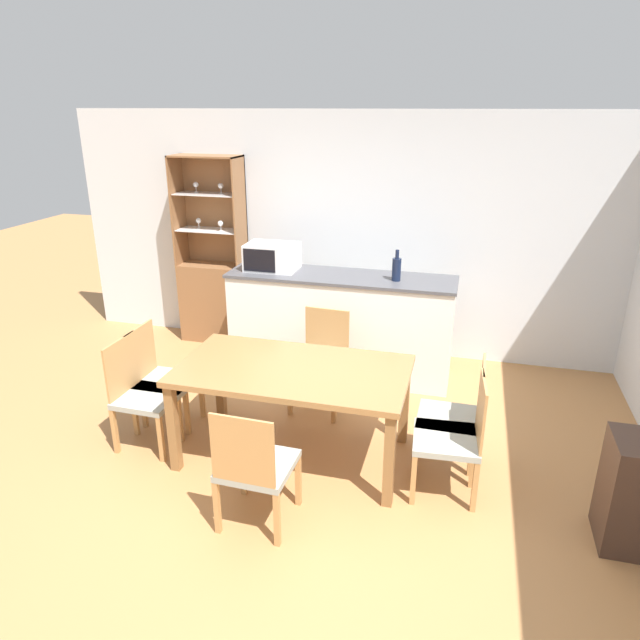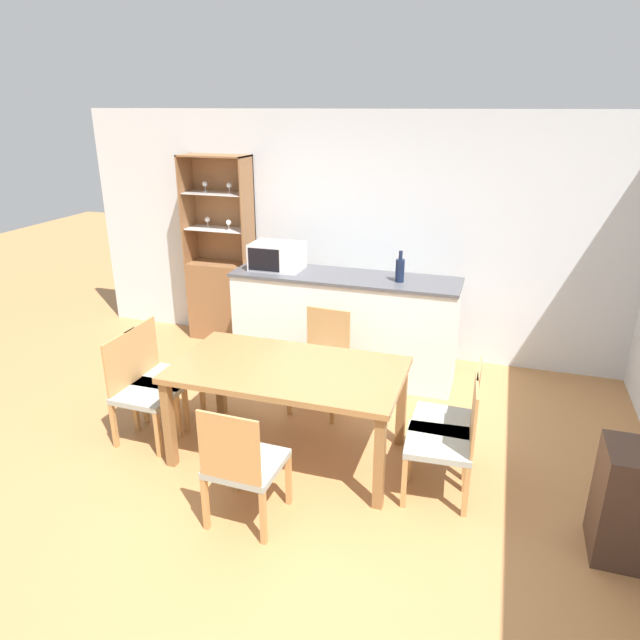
% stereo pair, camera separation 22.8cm
% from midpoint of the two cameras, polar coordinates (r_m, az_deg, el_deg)
% --- Properties ---
extents(ground_plane, '(18.00, 18.00, 0.00)m').
position_cam_midpoint_polar(ground_plane, '(4.29, -3.27, -16.35)').
color(ground_plane, '#B27A47').
extents(wall_back, '(6.80, 0.06, 2.55)m').
position_cam_midpoint_polar(wall_back, '(6.12, 4.20, 8.30)').
color(wall_back, silver).
rests_on(wall_back, ground_plane).
extents(kitchen_counter, '(2.23, 0.59, 1.04)m').
position_cam_midpoint_polar(kitchen_counter, '(5.71, 0.90, -0.50)').
color(kitchen_counter, white).
rests_on(kitchen_counter, ground_plane).
extents(display_cabinet, '(0.75, 0.34, 2.09)m').
position_cam_midpoint_polar(display_cabinet, '(6.67, -11.48, 3.13)').
color(display_cabinet, brown).
rests_on(display_cabinet, ground_plane).
extents(dining_table, '(1.72, 0.95, 0.75)m').
position_cam_midpoint_polar(dining_table, '(4.30, -4.26, -5.79)').
color(dining_table, olive).
rests_on(dining_table, ground_plane).
extents(dining_chair_head_far, '(0.48, 0.48, 0.88)m').
position_cam_midpoint_polar(dining_chair_head_far, '(5.10, -1.17, -4.19)').
color(dining_chair_head_far, '#999E93').
rests_on(dining_chair_head_far, ground_plane).
extents(dining_chair_side_right_far, '(0.45, 0.45, 0.88)m').
position_cam_midpoint_polar(dining_chair_side_right_far, '(4.34, 11.90, -9.46)').
color(dining_chair_side_right_far, '#999E93').
rests_on(dining_chair_side_right_far, ground_plane).
extents(dining_chair_side_right_near, '(0.48, 0.48, 0.88)m').
position_cam_midpoint_polar(dining_chair_side_right_near, '(4.10, 11.63, -11.39)').
color(dining_chair_side_right_near, '#999E93').
rests_on(dining_chair_side_right_near, ground_plane).
extents(dining_chair_side_left_near, '(0.46, 0.46, 0.88)m').
position_cam_midpoint_polar(dining_chair_side_left_near, '(4.80, -18.59, -7.06)').
color(dining_chair_side_left_near, '#999E93').
rests_on(dining_chair_side_left_near, ground_plane).
extents(dining_chair_head_near, '(0.46, 0.46, 0.88)m').
position_cam_midpoint_polar(dining_chair_head_near, '(3.77, -8.34, -14.31)').
color(dining_chair_head_near, '#999E93').
rests_on(dining_chair_head_near, ground_plane).
extents(dining_chair_side_left_far, '(0.45, 0.45, 0.88)m').
position_cam_midpoint_polar(dining_chair_side_left_far, '(5.01, -16.86, -5.65)').
color(dining_chair_side_left_far, '#999E93').
rests_on(dining_chair_side_left_far, ground_plane).
extents(microwave, '(0.51, 0.36, 0.26)m').
position_cam_midpoint_polar(microwave, '(5.74, -5.95, 6.31)').
color(microwave, silver).
rests_on(microwave, kitchen_counter).
extents(wine_bottle, '(0.08, 0.08, 0.30)m').
position_cam_midpoint_polar(wine_bottle, '(5.37, 6.45, 5.12)').
color(wine_bottle, '#141E38').
rests_on(wine_bottle, kitchen_counter).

